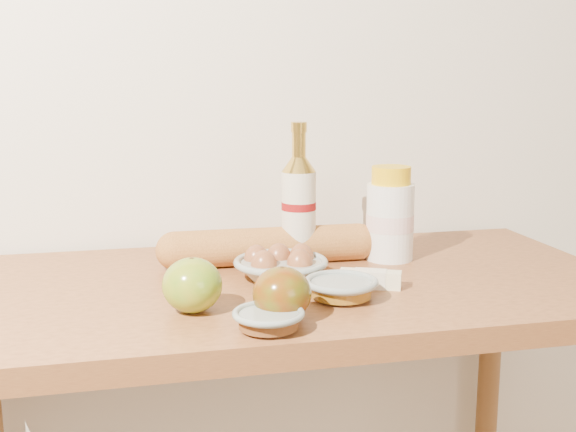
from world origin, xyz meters
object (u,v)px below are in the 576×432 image
(egg_bowl, at_px, (281,266))
(baguette, at_px, (269,246))
(table, at_px, (284,346))
(cream_bottle, at_px, (390,217))
(bourbon_bottle, at_px, (299,207))

(egg_bowl, distance_m, baguette, 0.11)
(table, distance_m, baguette, 0.19)
(cream_bottle, distance_m, egg_bowl, 0.26)
(baguette, bearing_deg, table, -86.55)
(table, bearing_deg, baguette, 92.32)
(table, xyz_separation_m, cream_bottle, (0.23, 0.09, 0.21))
(table, relative_size, egg_bowl, 6.60)
(table, xyz_separation_m, baguette, (-0.00, 0.11, 0.16))
(egg_bowl, bearing_deg, bourbon_bottle, 60.81)
(table, relative_size, baguette, 2.83)
(egg_bowl, height_order, baguette, baguette)
(cream_bottle, relative_size, baguette, 0.43)
(table, bearing_deg, egg_bowl, 140.74)
(cream_bottle, relative_size, egg_bowl, 1.00)
(table, height_order, baguette, baguette)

